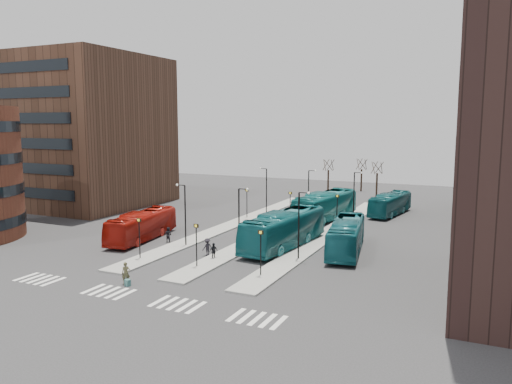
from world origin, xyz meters
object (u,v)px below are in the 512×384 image
at_px(red_bus, 142,226).
at_px(teal_bus_c, 346,236).
at_px(commuter_c, 207,247).
at_px(commuter_b, 214,251).
at_px(suitcase, 128,283).
at_px(commuter_a, 168,235).
at_px(traveller, 126,273).
at_px(teal_bus_b, 325,206).
at_px(teal_bus_a, 284,229).
at_px(teal_bus_d, 390,204).

distance_m(red_bus, teal_bus_c, 21.29).
bearing_deg(red_bus, teal_bus_c, 3.50).
bearing_deg(commuter_c, commuter_b, 73.63).
relative_size(suitcase, commuter_c, 0.31).
xyz_separation_m(red_bus, commuter_c, (9.48, -2.58, -0.70)).
xyz_separation_m(suitcase, commuter_a, (-5.39, 13.03, 0.54)).
bearing_deg(commuter_c, suitcase, 16.58).
bearing_deg(commuter_a, suitcase, 113.71).
xyz_separation_m(commuter_a, commuter_c, (6.37, -2.86, 0.02)).
xyz_separation_m(suitcase, traveller, (-0.40, 0.32, 0.60)).
height_order(traveller, commuter_c, traveller).
height_order(teal_bus_b, commuter_a, teal_bus_b).
bearing_deg(teal_bus_c, commuter_b, -152.54).
relative_size(teal_bus_c, traveller, 6.66).
distance_m(teal_bus_b, commuter_c, 21.71).
bearing_deg(teal_bus_c, teal_bus_b, 104.97).
xyz_separation_m(red_bus, commuter_a, (3.12, 0.28, -0.73)).
distance_m(teal_bus_a, teal_bus_d, 23.39).
height_order(teal_bus_b, teal_bus_d, teal_bus_b).
bearing_deg(teal_bus_b, suitcase, -92.37).
relative_size(teal_bus_c, commuter_b, 7.40).
height_order(suitcase, teal_bus_c, teal_bus_c).
distance_m(suitcase, teal_bus_b, 31.88).
bearing_deg(commuter_a, teal_bus_c, -166.58).
distance_m(teal_bus_c, traveller, 20.92).
distance_m(red_bus, commuter_c, 9.85).
height_order(teal_bus_b, traveller, teal_bus_b).
xyz_separation_m(teal_bus_b, traveller, (-6.20, -30.99, -0.97)).
height_order(commuter_b, commuter_c, commuter_c).
relative_size(teal_bus_a, teal_bus_d, 1.24).
relative_size(suitcase, red_bus, 0.05).
bearing_deg(commuter_c, teal_bus_b, -170.77).
height_order(commuter_a, commuter_c, commuter_c).
height_order(teal_bus_b, commuter_b, teal_bus_b).
height_order(suitcase, commuter_c, commuter_c).
bearing_deg(traveller, teal_bus_c, 11.99).
height_order(red_bus, teal_bus_b, teal_bus_b).
bearing_deg(teal_bus_b, teal_bus_c, -57.39).
distance_m(suitcase, teal_bus_c, 20.96).
xyz_separation_m(red_bus, commuter_b, (10.71, -3.56, -0.75)).
bearing_deg(commuter_a, teal_bus_b, -120.21).
relative_size(red_bus, commuter_a, 6.87).
height_order(teal_bus_a, commuter_b, teal_bus_a).
relative_size(teal_bus_d, commuter_a, 6.68).
height_order(teal_bus_a, teal_bus_c, teal_bus_a).
relative_size(teal_bus_b, commuter_c, 8.01).
bearing_deg(commuter_a, commuter_b, 154.47).
xyz_separation_m(suitcase, teal_bus_b, (5.80, 31.31, 1.57)).
relative_size(suitcase, teal_bus_b, 0.04).
relative_size(suitcase, teal_bus_c, 0.04).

